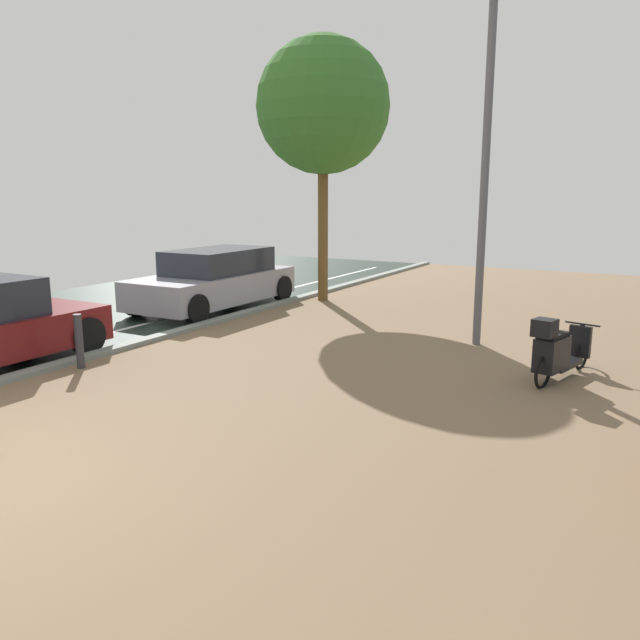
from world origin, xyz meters
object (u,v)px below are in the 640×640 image
Objects in this scene: bollard_far at (79,341)px; street_tree at (323,107)px; parked_car_far at (215,280)px; scooter_near at (556,351)px; lamp_post at (486,151)px.

street_tree is at bearing 88.29° from bollard_far.
street_tree is (1.69, 2.13, 3.98)m from parked_car_far.
street_tree is 7.45× the size of bollard_far.
parked_car_far is (-7.91, 2.27, 0.21)m from scooter_near.
bollard_far is at bearing -137.14° from lamp_post.
street_tree reaches higher than scooter_near.
scooter_near is at bearing -46.37° from lamp_post.
bollard_far is (-6.44, -2.84, -0.02)m from scooter_near.
bollard_far is at bearing -91.71° from street_tree.
parked_car_far is 0.72× the size of lamp_post.
parked_car_far reaches higher than scooter_near.
scooter_near is 8.70m from street_tree.
parked_car_far is at bearing 106.10° from bollard_far.
lamp_post reaches higher than parked_car_far.
parked_car_far is at bearing 164.03° from scooter_near.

